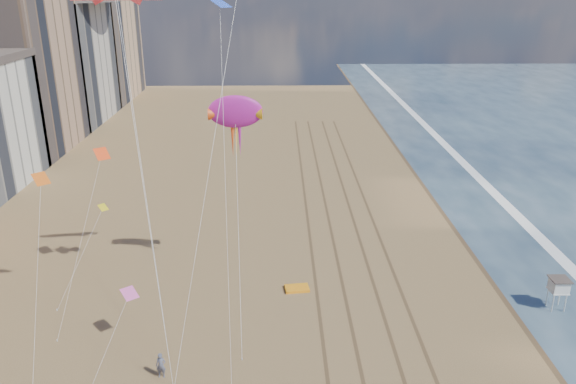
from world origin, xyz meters
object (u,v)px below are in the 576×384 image
object	(u,v)px
grounded_kite	(297,288)
show_kite	(235,112)
lifeguard_stand	(559,286)
kite_flyer_a	(161,366)

from	to	relation	value
grounded_kite	show_kite	bearing A→B (deg)	150.41
lifeguard_stand	show_kite	xyz separation A→B (m)	(-26.40, 5.50, 13.28)
lifeguard_stand	kite_flyer_a	bearing A→B (deg)	-165.37
show_kite	kite_flyer_a	size ratio (longest dim) A/B	10.22
grounded_kite	show_kite	world-z (taller)	show_kite
show_kite	kite_flyer_a	xyz separation A→B (m)	(-4.58, -13.59, -14.50)
lifeguard_stand	show_kite	distance (m)	30.06
lifeguard_stand	show_kite	bearing A→B (deg)	168.23
lifeguard_stand	kite_flyer_a	size ratio (longest dim) A/B	1.50
lifeguard_stand	grounded_kite	distance (m)	21.69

